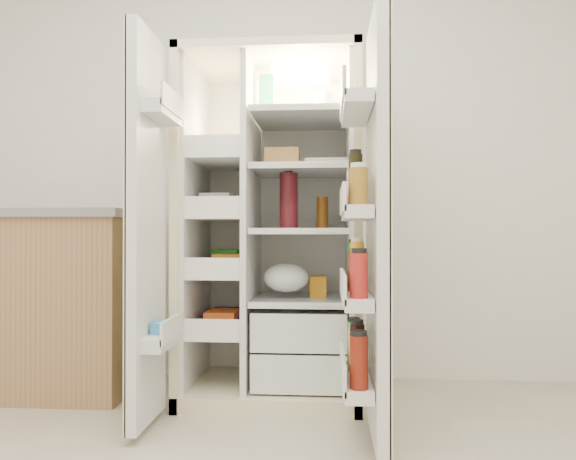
{
  "coord_description": "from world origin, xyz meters",
  "views": [
    {
      "loc": [
        0.33,
        -1.3,
        0.87
      ],
      "look_at": [
        0.14,
        1.25,
        0.88
      ],
      "focal_mm": 34.0,
      "sensor_mm": 36.0,
      "label": 1
    }
  ],
  "objects": [
    {
      "name": "kitchen_counter",
      "position": [
        -1.4,
        1.64,
        0.5
      ],
      "size": [
        1.37,
        0.73,
        1.0
      ],
      "color": "#A27151",
      "rests_on": "floor"
    },
    {
      "name": "refrigerator",
      "position": [
        0.04,
        1.65,
        0.74
      ],
      "size": [
        0.92,
        0.7,
        1.8
      ],
      "color": "beige",
      "rests_on": "floor"
    },
    {
      "name": "freezer_door",
      "position": [
        -0.47,
        1.05,
        0.89
      ],
      "size": [
        0.15,
        0.4,
        1.72
      ],
      "color": "silver",
      "rests_on": "floor"
    },
    {
      "name": "wall_back",
      "position": [
        0.0,
        2.0,
        1.35
      ],
      "size": [
        4.0,
        0.02,
        2.7
      ],
      "primitive_type": "cube",
      "color": "white",
      "rests_on": "floor"
    },
    {
      "name": "fridge_door",
      "position": [
        0.51,
        0.96,
        0.87
      ],
      "size": [
        0.17,
        0.58,
        1.72
      ],
      "color": "silver",
      "rests_on": "floor"
    }
  ]
}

